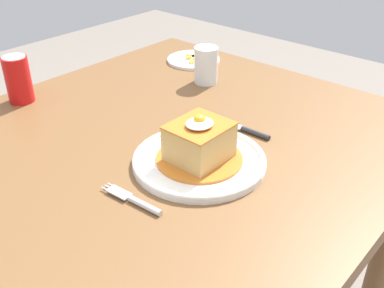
% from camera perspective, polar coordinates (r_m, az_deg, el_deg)
% --- Properties ---
extents(dining_table, '(1.29, 1.00, 0.76)m').
position_cam_1_polar(dining_table, '(1.05, -6.62, -5.86)').
color(dining_table, brown).
rests_on(dining_table, ground_plane).
extents(main_plate, '(0.28, 0.28, 0.02)m').
position_cam_1_polar(main_plate, '(0.94, 0.91, -2.02)').
color(main_plate, white).
rests_on(main_plate, dining_table).
extents(sandwich_meal, '(0.18, 0.18, 0.10)m').
position_cam_1_polar(sandwich_meal, '(0.92, 0.94, 0.08)').
color(sandwich_meal, '#C66B23').
rests_on(sandwich_meal, main_plate).
extents(fork, '(0.03, 0.14, 0.01)m').
position_cam_1_polar(fork, '(0.84, -7.02, -7.17)').
color(fork, silver).
rests_on(fork, dining_table).
extents(knife, '(0.02, 0.17, 0.01)m').
position_cam_1_polar(knife, '(1.07, 6.91, 1.76)').
color(knife, '#262628').
rests_on(knife, dining_table).
extents(soda_can, '(0.07, 0.07, 0.12)m').
position_cam_1_polar(soda_can, '(1.28, -21.03, 7.60)').
color(soda_can, red).
rests_on(soda_can, dining_table).
extents(drinking_glass, '(0.07, 0.07, 0.10)m').
position_cam_1_polar(drinking_glass, '(1.32, 1.76, 9.58)').
color(drinking_glass, '#3F2314').
rests_on(drinking_glass, dining_table).
extents(side_plate_fries, '(0.17, 0.17, 0.02)m').
position_cam_1_polar(side_plate_fries, '(1.49, 0.23, 10.56)').
color(side_plate_fries, white).
rests_on(side_plate_fries, dining_table).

